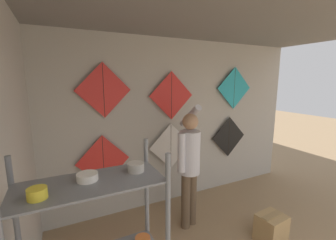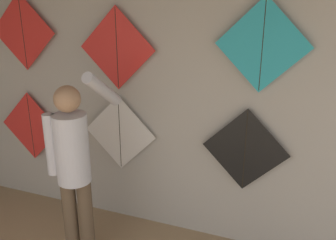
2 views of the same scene
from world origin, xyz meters
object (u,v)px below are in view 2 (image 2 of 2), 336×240
(kite_4, at_px, (117,49))
(kite_0, at_px, (31,126))
(kite_2, at_px, (245,150))
(kite_3, at_px, (23,32))
(kite_1, at_px, (120,133))
(shopkeeper, at_px, (74,161))
(kite_5, at_px, (263,45))

(kite_4, bearing_deg, kite_0, 180.00)
(kite_0, xyz_separation_m, kite_4, (1.15, 0.00, 0.94))
(kite_2, xyz_separation_m, kite_4, (-1.27, 0.00, 0.85))
(kite_2, relative_size, kite_3, 1.00)
(kite_2, xyz_separation_m, kite_3, (-2.36, 0.00, 0.96))
(kite_1, relative_size, kite_2, 1.00)
(shopkeeper, xyz_separation_m, kite_5, (1.43, 0.71, 0.97))
(kite_2, bearing_deg, kite_1, 180.00)
(kite_0, height_order, kite_3, kite_3)
(kite_2, bearing_deg, kite_0, 180.00)
(kite_2, distance_m, kite_5, 0.95)
(kite_0, distance_m, kite_3, 1.05)
(kite_2, relative_size, kite_5, 1.00)
(kite_1, xyz_separation_m, kite_5, (1.35, 0.00, 0.96))
(kite_2, bearing_deg, shopkeeper, -152.23)
(kite_4, xyz_separation_m, kite_5, (1.34, 0.00, 0.10))
(kite_2, height_order, kite_5, kite_5)
(kite_0, relative_size, kite_2, 1.00)
(kite_5, bearing_deg, kite_0, 180.00)
(shopkeeper, bearing_deg, kite_4, 65.75)
(kite_5, bearing_deg, kite_4, 180.00)
(kite_1, bearing_deg, kite_3, 180.00)
(kite_4, bearing_deg, kite_2, 0.00)
(kite_3, xyz_separation_m, kite_5, (2.44, 0.00, -0.01))
(kite_2, height_order, kite_4, kite_4)
(kite_0, relative_size, kite_1, 1.00)
(kite_5, bearing_deg, kite_1, 180.00)
(kite_2, distance_m, kite_3, 2.54)
(kite_1, relative_size, kite_3, 1.00)
(kite_5, bearing_deg, kite_3, 180.00)
(kite_0, distance_m, kite_2, 2.42)
(kite_1, distance_m, kite_3, 1.45)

